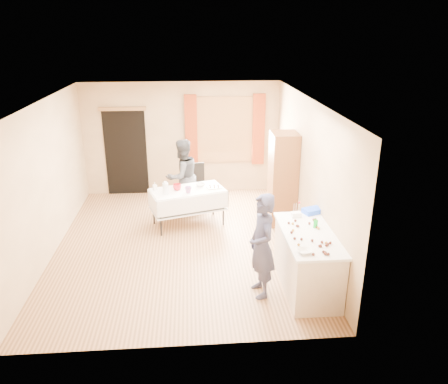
{
  "coord_description": "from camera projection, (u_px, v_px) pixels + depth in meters",
  "views": [
    {
      "loc": [
        0.2,
        -7.19,
        3.73
      ],
      "look_at": [
        0.76,
        0.0,
        0.99
      ],
      "focal_mm": 35.0,
      "sensor_mm": 36.0,
      "label": 1
    }
  ],
  "objects": [
    {
      "name": "ceiling",
      "position": [
        177.0,
        100.0,
        7.08
      ],
      "size": [
        4.5,
        5.5,
        0.02
      ],
      "primitive_type": "cube",
      "color": "white",
      "rests_on": "floor"
    },
    {
      "name": "wall_right",
      "position": [
        308.0,
        174.0,
        7.71
      ],
      "size": [
        0.02,
        5.5,
        2.6
      ],
      "primitive_type": "cube",
      "color": "tan",
      "rests_on": "floor"
    },
    {
      "name": "curtain_right",
      "position": [
        259.0,
        130.0,
        10.1
      ],
      "size": [
        0.28,
        0.06,
        1.65
      ],
      "primitive_type": "cube",
      "color": "maroon",
      "rests_on": "wall_back"
    },
    {
      "name": "wall_left",
      "position": [
        46.0,
        180.0,
        7.38
      ],
      "size": [
        0.02,
        5.5,
        2.6
      ],
      "primitive_type": "cube",
      "color": "tan",
      "rests_on": "floor"
    },
    {
      "name": "chair",
      "position": [
        197.0,
        195.0,
        9.54
      ],
      "size": [
        0.45,
        0.45,
        0.97
      ],
      "rotation": [
        0.0,
        0.0,
        0.15
      ],
      "color": "black",
      "rests_on": "floor"
    },
    {
      "name": "cabinet",
      "position": [
        283.0,
        179.0,
        8.59
      ],
      "size": [
        0.5,
        0.6,
        1.85
      ],
      "primitive_type": "cube",
      "color": "brown",
      "rests_on": "floor"
    },
    {
      "name": "window_pane",
      "position": [
        225.0,
        130.0,
        10.07
      ],
      "size": [
        1.2,
        0.02,
        1.4
      ],
      "primitive_type": "cube",
      "color": "white",
      "rests_on": "wall_back"
    },
    {
      "name": "wall_back",
      "position": [
        182.0,
        139.0,
        10.12
      ],
      "size": [
        4.5,
        0.02,
        2.6
      ],
      "primitive_type": "cube",
      "color": "tan",
      "rests_on": "floor"
    },
    {
      "name": "bottle",
      "position": [
        155.0,
        186.0,
        8.48
      ],
      "size": [
        0.13,
        0.13,
        0.16
      ],
      "primitive_type": "imported",
      "rotation": [
        0.0,
        0.0,
        0.5
      ],
      "color": "white",
      "rests_on": "party_table"
    },
    {
      "name": "mixing_bowl",
      "position": [
        304.0,
        251.0,
        5.8
      ],
      "size": [
        0.26,
        0.26,
        0.05
      ],
      "primitive_type": "imported",
      "rotation": [
        0.0,
        0.0,
        0.18
      ],
      "color": "white",
      "rests_on": "counter"
    },
    {
      "name": "soda_can",
      "position": [
        316.0,
        224.0,
        6.52
      ],
      "size": [
        0.08,
        0.08,
        0.12
      ],
      "primitive_type": "cylinder",
      "rotation": [
        0.0,
        0.0,
        0.3
      ],
      "color": "#0B8E1E",
      "rests_on": "counter"
    },
    {
      "name": "small_bowl",
      "position": [
        201.0,
        185.0,
        8.7
      ],
      "size": [
        0.23,
        0.23,
        0.06
      ],
      "primitive_type": "imported",
      "rotation": [
        0.0,
        0.0,
        0.15
      ],
      "color": "white",
      "rests_on": "party_table"
    },
    {
      "name": "doorway",
      "position": [
        126.0,
        153.0,
        10.1
      ],
      "size": [
        0.95,
        0.04,
        2.0
      ],
      "primitive_type": "cube",
      "color": "black",
      "rests_on": "floor"
    },
    {
      "name": "wall_front",
      "position": [
        176.0,
        254.0,
        4.97
      ],
      "size": [
        4.5,
        0.02,
        2.6
      ],
      "primitive_type": "cube",
      "color": "tan",
      "rests_on": "floor"
    },
    {
      "name": "door_lintel",
      "position": [
        122.0,
        109.0,
        9.71
      ],
      "size": [
        1.05,
        0.06,
        0.08
      ],
      "primitive_type": "cube",
      "color": "olive",
      "rests_on": "wall_back"
    },
    {
      "name": "blue_basket",
      "position": [
        312.0,
        211.0,
        7.04
      ],
      "size": [
        0.35,
        0.3,
        0.08
      ],
      "primitive_type": "cube",
      "rotation": [
        0.0,
        0.0,
        0.37
      ],
      "color": "blue",
      "rests_on": "counter"
    },
    {
      "name": "counter",
      "position": [
        307.0,
        261.0,
        6.53
      ],
      "size": [
        0.75,
        1.59,
        0.91
      ],
      "color": "beige",
      "rests_on": "floor"
    },
    {
      "name": "curtain_left",
      "position": [
        191.0,
        131.0,
        9.98
      ],
      "size": [
        0.28,
        0.06,
        1.65
      ],
      "primitive_type": "cube",
      "color": "maroon",
      "rests_on": "wall_back"
    },
    {
      "name": "party_table",
      "position": [
        188.0,
        204.0,
        8.64
      ],
      "size": [
        1.59,
        1.13,
        0.75
      ],
      "rotation": [
        0.0,
        0.0,
        0.3
      ],
      "color": "black",
      "rests_on": "floor"
    },
    {
      "name": "cup_rainbow",
      "position": [
        188.0,
        190.0,
        8.34
      ],
      "size": [
        0.13,
        0.13,
        0.12
      ],
      "primitive_type": "imported",
      "rotation": [
        0.0,
        0.0,
        -0.01
      ],
      "color": "red",
      "rests_on": "party_table"
    },
    {
      "name": "foam_block",
      "position": [
        296.0,
        215.0,
        6.89
      ],
      "size": [
        0.16,
        0.12,
        0.08
      ],
      "primitive_type": "cube",
      "rotation": [
        0.0,
        0.0,
        0.12
      ],
      "color": "white",
      "rests_on": "counter"
    },
    {
      "name": "girl",
      "position": [
        262.0,
        246.0,
        6.25
      ],
      "size": [
        0.7,
        0.57,
        1.58
      ],
      "primitive_type": "imported",
      "rotation": [
        0.0,
        0.0,
        -1.4
      ],
      "color": "#282946",
      "rests_on": "floor"
    },
    {
      "name": "pastry_tray",
      "position": [
        214.0,
        187.0,
        8.62
      ],
      "size": [
        0.32,
        0.26,
        0.02
      ],
      "primitive_type": "cube",
      "rotation": [
        0.0,
        0.0,
        0.25
      ],
      "color": "white",
      "rests_on": "party_table"
    },
    {
      "name": "cup_red",
      "position": [
        177.0,
        187.0,
        8.48
      ],
      "size": [
        0.22,
        0.22,
        0.12
      ],
      "primitive_type": "imported",
      "rotation": [
        0.0,
        0.0,
        0.2
      ],
      "color": "red",
      "rests_on": "party_table"
    },
    {
      "name": "window_frame",
      "position": [
        225.0,
        130.0,
        10.09
      ],
      "size": [
        1.32,
        0.06,
        1.52
      ],
      "primitive_type": "cube",
      "color": "olive",
      "rests_on": "wall_back"
    },
    {
      "name": "pitcher",
      "position": [
        166.0,
        189.0,
        8.26
      ],
      "size": [
        0.14,
        0.14,
        0.22
      ],
      "primitive_type": "cylinder",
      "rotation": [
        0.0,
        0.0,
        0.4
      ],
      "color": "silver",
      "rests_on": "party_table"
    },
    {
      "name": "cake_balls",
      "position": [
        311.0,
        236.0,
        6.24
      ],
      "size": [
        0.51,
        1.14,
        0.04
      ],
      "color": "#3F2314",
      "rests_on": "counter"
    },
    {
      "name": "woman",
      "position": [
        182.0,
        176.0,
        9.14
      ],
      "size": [
        1.34,
        1.33,
        1.59
      ],
      "primitive_type": "imported",
      "rotation": [
        0.0,
        0.0,
        3.76
      ],
      "color": "black",
      "rests_on": "floor"
    },
    {
      "name": "floor",
      "position": [
        183.0,
        244.0,
        8.01
      ],
      "size": [
        4.5,
        5.5,
        0.02
      ],
      "primitive_type": "cube",
      "color": "#9E7047",
      "rests_on": "ground"
    }
  ]
}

